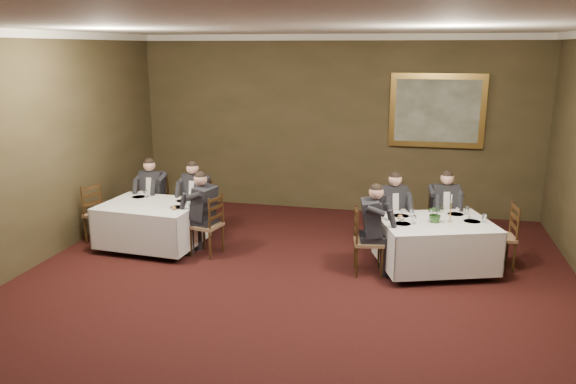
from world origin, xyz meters
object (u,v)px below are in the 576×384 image
at_px(diner_main_backright, 443,220).
at_px(diner_sec_endright, 206,224).
at_px(table_main, 435,242).
at_px(chair_main_endleft, 367,255).
at_px(painting, 437,111).
at_px(diner_sec_backleft, 154,204).
at_px(diner_main_backleft, 391,222).
at_px(chair_sec_endright, 207,237).
at_px(diner_sec_backright, 197,208).
at_px(chair_main_backright, 442,233).
at_px(chair_sec_backright, 198,220).
at_px(diner_main_endleft, 369,240).
at_px(chair_sec_endleft, 101,226).
at_px(chair_sec_backleft, 155,216).
at_px(candlestick, 451,211).
at_px(centerpiece, 436,213).
at_px(table_second, 152,222).
at_px(chair_main_backleft, 390,235).
at_px(chair_main_endright, 499,250).

xyz_separation_m(diner_main_backright, diner_sec_endright, (-3.70, -1.04, 0.00)).
relative_size(table_main, chair_main_endleft, 1.93).
bearing_deg(painting, diner_sec_backleft, -156.95).
height_order(diner_sec_backleft, diner_sec_endright, same).
height_order(diner_main_backleft, chair_sec_endright, diner_main_backleft).
relative_size(diner_sec_backleft, diner_sec_backright, 1.00).
distance_m(chair_main_backright, diner_sec_endright, 3.85).
distance_m(chair_main_endleft, chair_sec_backright, 3.27).
distance_m(diner_main_endleft, chair_sec_endright, 2.61).
distance_m(diner_sec_backleft, chair_sec_endleft, 1.01).
relative_size(diner_main_backright, chair_sec_backleft, 1.35).
xyz_separation_m(diner_sec_backleft, diner_sec_backright, (0.85, -0.06, 0.00)).
distance_m(candlestick, painting, 3.06).
bearing_deg(chair_main_endleft, centerpiece, 97.01).
height_order(table_second, chair_sec_backright, chair_sec_backright).
bearing_deg(diner_sec_backleft, chair_sec_endright, 150.37).
bearing_deg(centerpiece, diner_main_endleft, -162.79).
height_order(diner_main_endleft, chair_sec_endright, diner_main_endleft).
relative_size(diner_sec_backleft, centerpiece, 4.64).
xyz_separation_m(chair_main_backleft, painting, (0.68, 2.23, 1.80)).
bearing_deg(chair_main_backleft, table_second, -13.72).
bearing_deg(chair_sec_endleft, diner_sec_backleft, 158.21).
bearing_deg(chair_sec_backleft, chair_sec_endright, 150.02).
distance_m(table_second, chair_main_endright, 5.52).
relative_size(chair_sec_backright, chair_sec_endleft, 1.00).
distance_m(chair_main_backright, diner_main_backright, 0.23).
relative_size(chair_main_endleft, chair_sec_endleft, 1.00).
relative_size(chair_sec_backleft, diner_sec_endright, 0.74).
distance_m(chair_sec_endright, diner_sec_endright, 0.23).
bearing_deg(painting, candlestick, -86.05).
bearing_deg(chair_sec_endleft, diner_sec_backright, 133.32).
bearing_deg(table_second, chair_sec_endleft, 175.48).
height_order(diner_sec_backright, chair_sec_endleft, diner_sec_backright).
bearing_deg(diner_main_backleft, diner_sec_backleft, -25.91).
distance_m(chair_sec_endright, centerpiece, 3.58).
xyz_separation_m(chair_sec_backright, diner_sec_backright, (-0.00, -0.01, 0.23)).
relative_size(diner_sec_backright, diner_sec_endright, 1.00).
relative_size(chair_main_endleft, diner_sec_backleft, 0.74).
bearing_deg(diner_main_backright, chair_main_endright, 133.26).
relative_size(diner_sec_backleft, chair_sec_endleft, 1.35).
height_order(diner_main_backleft, diner_main_endleft, same).
xyz_separation_m(diner_main_backleft, diner_main_backright, (0.82, 0.28, 0.00)).
distance_m(diner_sec_endright, candlestick, 3.78).
relative_size(table_main, chair_sec_backleft, 1.93).
relative_size(chair_main_endleft, candlestick, 2.35).
distance_m(chair_main_endright, centerpiece, 1.22).
xyz_separation_m(chair_main_backright, chair_sec_backright, (-4.20, -0.20, 0.00)).
height_order(table_main, diner_sec_backleft, diner_sec_backleft).
height_order(diner_main_backleft, chair_main_backright, diner_main_backleft).
relative_size(diner_main_backright, chair_main_endleft, 1.35).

